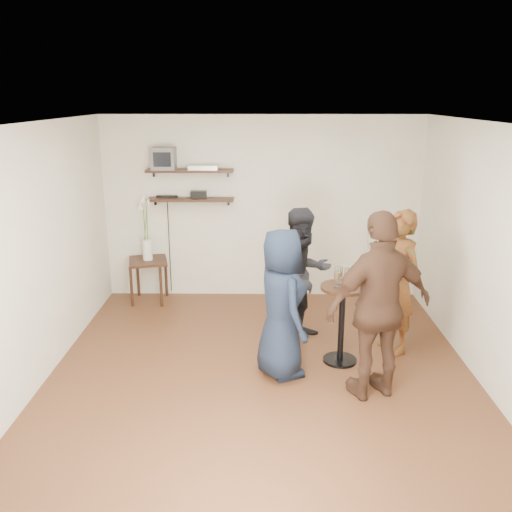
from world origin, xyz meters
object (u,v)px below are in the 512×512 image
Objects in this scene: drinks_table at (342,314)px; person_brown at (379,307)px; side_table at (148,266)px; person_plaid at (397,282)px; person_navy at (281,304)px; radio at (199,195)px; person_dark at (303,275)px; crt_monitor at (164,158)px; dvd_deck at (203,167)px.

person_brown is (0.24, -0.68, 0.36)m from drinks_table.
person_plaid is (3.14, -1.51, 0.31)m from side_table.
person_navy is 0.85× the size of person_brown.
radio is at bearing 13.57° from side_table.
person_plaid is at bearing -34.96° from radio.
radio is 0.25× the size of drinks_table.
side_table is 0.39× the size of person_dark.
crt_monitor is 0.80× the size of dvd_deck.
crt_monitor is at bearing 138.03° from drinks_table.
person_navy is at bearing -64.39° from radio.
person_brown is (1.93, -2.68, -0.97)m from dvd_deck.
person_brown is at bearing -136.25° from person_navy.
dvd_deck is 0.25× the size of person_navy.
crt_monitor is 0.20× the size of person_navy.
side_table is at bearing -140.99° from person_plaid.
person_dark is (1.83, -1.39, -1.21)m from crt_monitor.
radio is at bearing 0.00° from crt_monitor.
dvd_deck is 0.39m from radio.
crt_monitor is at bearing -145.68° from person_plaid.
crt_monitor is 0.55m from dvd_deck.
person_dark reaches higher than radio.
person_navy is at bearing -65.99° from dvd_deck.
person_navy is (-0.28, -0.88, -0.02)m from person_dark.
side_table is at bearing 143.74° from drinks_table.
person_brown reaches higher than drinks_table.
person_navy is at bearing -140.17° from person_dark.
person_navy is (1.01, -2.27, -1.11)m from dvd_deck.
radio is 0.14× the size of person_dark.
drinks_table is (2.22, -2.00, -1.45)m from crt_monitor.
dvd_deck reaches higher than person_dark.
person_dark is (-0.39, 0.61, 0.24)m from drinks_table.
side_table is 3.72m from person_brown.
person_plaid is at bearing -25.73° from side_table.
person_brown reaches higher than person_dark.
dvd_deck is at bearing -73.91° from person_brown.
person_brown is at bearing -70.39° from drinks_table.
radio is 2.07m from person_dark.
dvd_deck is at bearing -151.10° from person_plaid.
person_dark is at bearing -45.32° from radio.
person_navy is (1.55, -2.27, -1.23)m from crt_monitor.
radio is at bearing -72.85° from person_brown.
crt_monitor is 2.60m from person_dark.
person_plaid is (2.34, -1.69, -1.07)m from dvd_deck.
side_table is at bearing -146.47° from crt_monitor.
dvd_deck reaches higher than side_table.
radio is at bearing 102.23° from person_dark.
person_brown is (2.73, -2.50, 0.41)m from side_table.
crt_monitor is at bearing 110.43° from person_dark.
drinks_table is at bearing -48.63° from radio.
person_brown is (-0.41, -0.99, 0.10)m from person_plaid.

